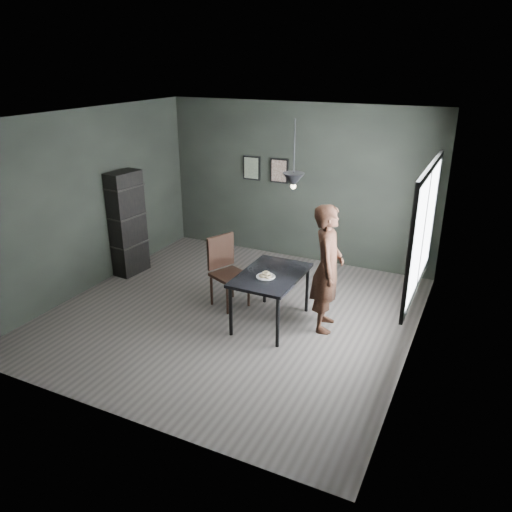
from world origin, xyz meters
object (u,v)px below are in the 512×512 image
at_px(white_plate, 266,277).
at_px(shelf_unit, 127,223).
at_px(cafe_table, 271,279).
at_px(woman, 327,268).
at_px(wood_chair, 226,266).
at_px(pendant_lamp, 293,180).

height_order(white_plate, shelf_unit, shelf_unit).
relative_size(cafe_table, shelf_unit, 0.68).
distance_m(woman, shelf_unit, 3.66).
bearing_deg(woman, shelf_unit, 71.34).
distance_m(white_plate, shelf_unit, 3.00).
xyz_separation_m(cafe_table, wood_chair, (-0.85, 0.26, -0.07)).
distance_m(woman, pendant_lamp, 1.27).
height_order(wood_chair, shelf_unit, shelf_unit).
relative_size(white_plate, pendant_lamp, 0.27).
xyz_separation_m(cafe_table, shelf_unit, (-2.92, 0.59, 0.21)).
distance_m(cafe_table, woman, 0.78).
relative_size(cafe_table, wood_chair, 1.13).
bearing_deg(shelf_unit, woman, -0.15).
bearing_deg(wood_chair, white_plate, -1.64).
bearing_deg(shelf_unit, white_plate, -8.44).
height_order(cafe_table, woman, woman).
bearing_deg(wood_chair, woman, 22.43).
bearing_deg(woman, pendant_lamp, 90.89).
height_order(woman, wood_chair, woman).
bearing_deg(cafe_table, wood_chair, 163.06).
distance_m(cafe_table, pendant_lamp, 1.41).
bearing_deg(cafe_table, shelf_unit, 168.59).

